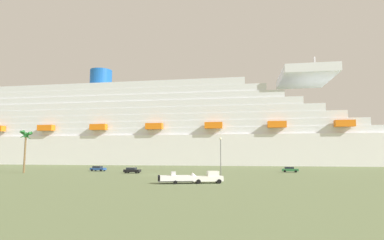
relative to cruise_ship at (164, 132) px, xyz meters
name	(u,v)px	position (x,y,z in m)	size (l,w,h in m)	color
ground_plane	(172,169)	(13.50, -49.79, -16.83)	(600.00, 600.00, 0.00)	#66754C
cruise_ship	(164,132)	(0.00, 0.00, 0.00)	(283.84, 46.06, 60.23)	white
pickup_truck	(209,177)	(29.84, -101.40, -15.79)	(5.92, 3.33, 2.20)	white
small_boat_on_trailer	(181,178)	(24.90, -102.63, -15.87)	(8.30, 3.70, 2.15)	#595960
palm_tree	(26,138)	(-23.87, -76.58, -7.11)	(3.67, 3.58, 12.07)	brown
street_lamp	(221,151)	(31.65, -84.05, -10.92)	(0.56, 0.56, 9.26)	slate
parked_car_black_coupe	(132,170)	(6.79, -74.19, -16.00)	(4.74, 2.39, 1.58)	black
parked_car_blue_suv	(98,168)	(-6.92, -65.36, -15.99)	(4.99, 2.76, 1.58)	#264C99
parked_car_green_wagon	(290,169)	(51.29, -64.55, -16.00)	(4.81, 2.45, 1.58)	#2D723F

